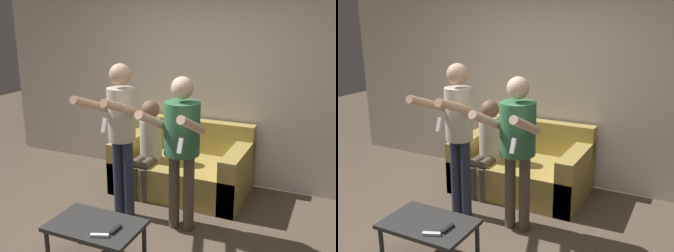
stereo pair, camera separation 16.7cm
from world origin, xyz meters
The scene contains 8 objects.
wall_back centered at (0.00, 2.00, 1.35)m, with size 6.40×0.06×2.70m.
couch centered at (-0.17, 1.51, 0.28)m, with size 1.59×0.94×0.83m.
person_standing_left centered at (-0.51, 0.61, 1.03)m, with size 0.40×0.73×1.66m.
person_standing_right centered at (0.17, 0.61, 0.99)m, with size 0.47×0.72×1.57m.
person_seated centered at (-0.53, 1.26, 0.62)m, with size 0.27×0.51×1.15m.
coffee_table centered at (-0.26, -0.25, 0.36)m, with size 0.79×0.51×0.40m.
remote_near centered at (-0.11, -0.41, 0.41)m, with size 0.15×0.09×0.02m.
remote_far centered at (-0.04, -0.28, 0.41)m, with size 0.04×0.15×0.02m.
Camera 1 is at (1.55, -2.72, 2.12)m, focal length 42.00 mm.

